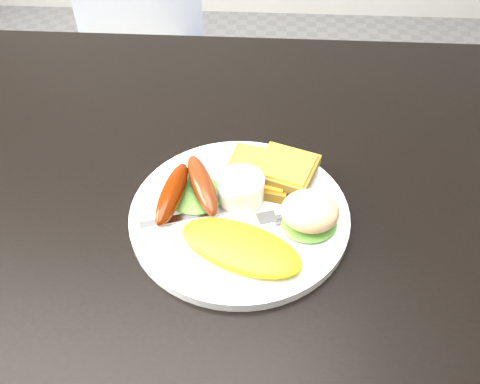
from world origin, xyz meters
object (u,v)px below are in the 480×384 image
Objects in this scene: dining_chair at (133,76)px; person at (225,7)px; dining_table at (171,187)px; plate at (239,213)px.

dining_chair is 0.39m from person.
dining_table is 0.65m from person.
dining_table is 0.12m from plate.
person reaches higher than plate.
dining_chair is at bearing -12.66° from person.
dining_table is 0.84m from dining_chair.
person is (0.28, -0.10, 0.25)m from dining_chair.
plate is at bearing 102.86° from person.
plate is at bearing -34.51° from dining_table.
plate is at bearing -88.92° from dining_chair.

